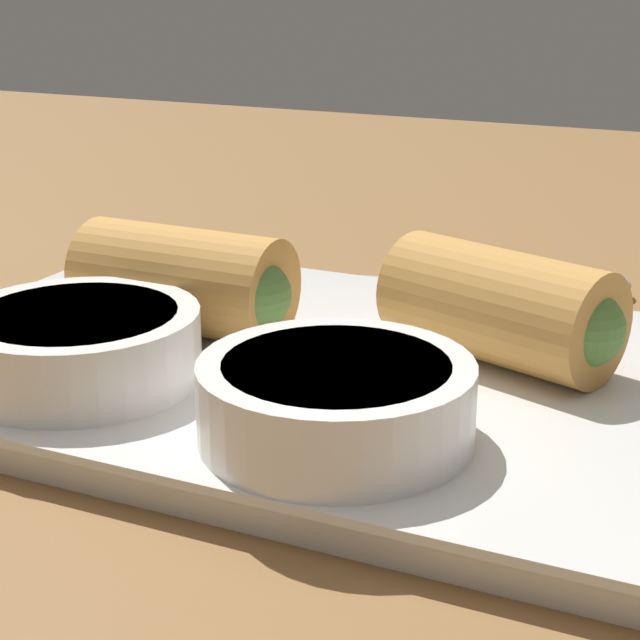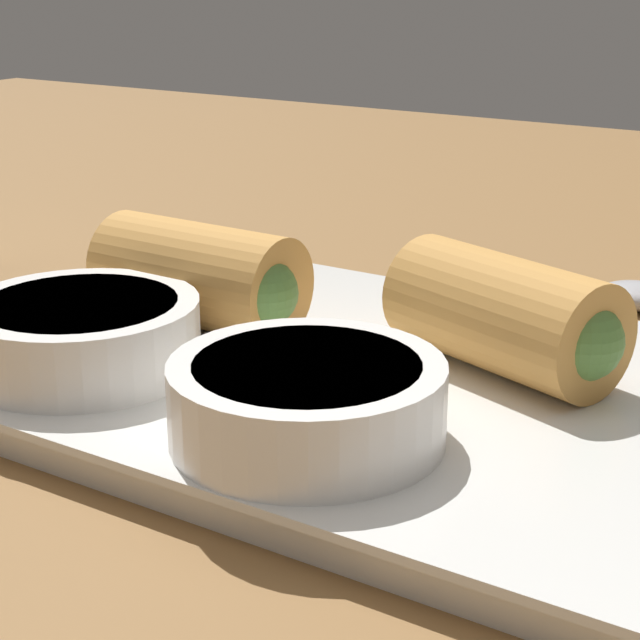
% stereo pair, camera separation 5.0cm
% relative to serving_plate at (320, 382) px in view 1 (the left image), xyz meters
% --- Properties ---
extents(table_surface, '(1.80, 1.40, 0.02)m').
position_rel_serving_plate_xyz_m(table_surface, '(0.04, -0.00, -0.02)').
color(table_surface, olive).
rests_on(table_surface, ground).
extents(serving_plate, '(0.33, 0.21, 0.01)m').
position_rel_serving_plate_xyz_m(serving_plate, '(0.00, 0.00, 0.00)').
color(serving_plate, silver).
rests_on(serving_plate, table_surface).
extents(roll_front_left, '(0.09, 0.04, 0.04)m').
position_rel_serving_plate_xyz_m(roll_front_left, '(0.06, -0.01, 0.03)').
color(roll_front_left, '#D19347').
rests_on(roll_front_left, serving_plate).
extents(roll_front_right, '(0.09, 0.07, 0.04)m').
position_rel_serving_plate_xyz_m(roll_front_right, '(-0.06, -0.03, 0.03)').
color(roll_front_right, '#D19347').
rests_on(roll_front_right, serving_plate).
extents(dipping_bowl_near, '(0.09, 0.09, 0.03)m').
position_rel_serving_plate_xyz_m(dipping_bowl_near, '(-0.03, 0.06, 0.02)').
color(dipping_bowl_near, white).
rests_on(dipping_bowl_near, serving_plate).
extents(dipping_bowl_far, '(0.09, 0.09, 0.03)m').
position_rel_serving_plate_xyz_m(dipping_bowl_far, '(0.07, 0.05, 0.02)').
color(dipping_bowl_far, white).
rests_on(dipping_bowl_far, serving_plate).
extents(spoon, '(0.17, 0.06, 0.01)m').
position_rel_serving_plate_xyz_m(spoon, '(-0.05, -0.17, -0.00)').
color(spoon, '#B2B2B7').
rests_on(spoon, table_surface).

